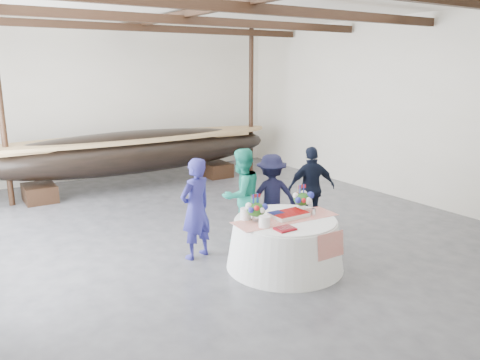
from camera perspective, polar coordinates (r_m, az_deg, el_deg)
floor at (r=9.84m, az=-1.99°, el=-5.84°), size 10.00×12.00×0.01m
wall_back at (r=14.80m, az=-14.17°, el=9.27°), size 10.00×0.02×4.50m
wall_right at (r=12.62m, az=18.07°, el=8.31°), size 0.02×12.00×4.50m
ceiling at (r=9.35m, az=-2.23°, el=21.12°), size 10.00×12.00×0.01m
pavilion_structure at (r=9.94m, az=-4.47°, el=17.77°), size 9.80×11.76×4.50m
longboat_display at (r=13.15m, az=-12.67°, el=3.39°), size 8.44×1.69×1.58m
banquet_table at (r=7.93m, az=5.51°, el=-7.61°), size 1.97×1.97×0.84m
tabletop_items at (r=7.81m, az=4.83°, el=-3.49°), size 1.85×0.95×0.40m
guest_woman_blue at (r=8.14m, az=-5.43°, el=-3.50°), size 0.75×0.59×1.79m
guest_woman_teal at (r=8.89m, az=0.17°, el=-1.89°), size 0.98×0.82×1.81m
guest_man_left at (r=9.21m, az=3.82°, el=-1.88°), size 1.20×0.91×1.64m
guest_man_right at (r=9.70m, az=8.70°, el=-0.98°), size 1.09×0.73×1.72m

